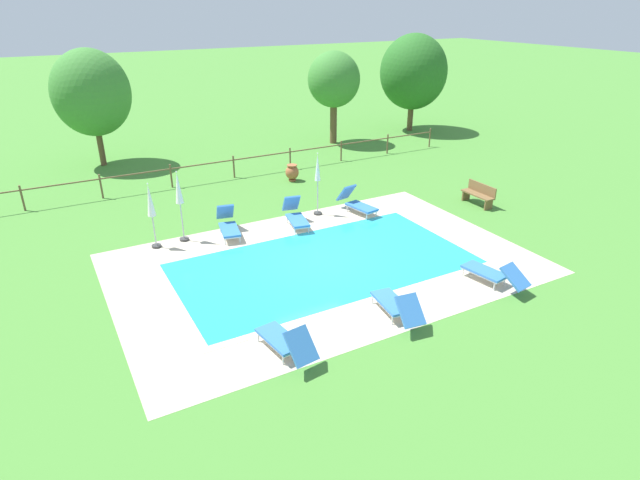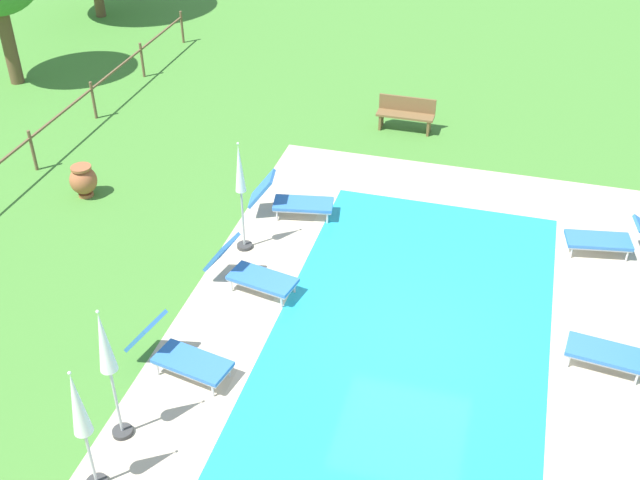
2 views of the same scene
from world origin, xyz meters
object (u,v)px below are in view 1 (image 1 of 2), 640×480
at_px(sun_lounger_north_far, 296,215).
at_px(tree_far_west, 334,80).
at_px(sun_lounger_south_near_corner, 228,225).
at_px(tree_centre, 413,72).
at_px(sun_lounger_south_mid, 396,305).
at_px(patio_umbrella_closed_row_west, 179,194).
at_px(wooden_bench_lawn_side, 479,194).
at_px(sun_lounger_north_mid, 493,273).
at_px(tree_west_mid, 91,93).
at_px(terracotta_urn_near_fence, 292,172).
at_px(patio_umbrella_closed_row_east, 151,205).
at_px(patio_umbrella_closed_row_centre, 318,175).
at_px(sun_lounger_north_near_steps, 357,203).
at_px(sun_lounger_north_end, 285,341).

relative_size(sun_lounger_north_far, tree_far_west, 0.37).
height_order(sun_lounger_south_near_corner, tree_centre, tree_centre).
height_order(sun_lounger_south_mid, patio_umbrella_closed_row_west, patio_umbrella_closed_row_west).
xyz_separation_m(sun_lounger_north_far, patio_umbrella_closed_row_west, (-4.00, 0.71, 1.30)).
bearing_deg(wooden_bench_lawn_side, sun_lounger_north_far, 167.66).
bearing_deg(sun_lounger_south_near_corner, sun_lounger_north_mid, -52.25).
height_order(sun_lounger_north_far, tree_west_mid, tree_west_mid).
distance_m(terracotta_urn_near_fence, tree_far_west, 8.02).
xyz_separation_m(sun_lounger_north_far, tree_west_mid, (-5.02, 11.75, 3.17)).
relative_size(patio_umbrella_closed_row_east, wooden_bench_lawn_side, 1.52).
xyz_separation_m(sun_lounger_north_mid, patio_umbrella_closed_row_centre, (-1.81, 7.35, 1.22)).
bearing_deg(sun_lounger_north_near_steps, sun_lounger_south_mid, -114.85).
bearing_deg(tree_west_mid, sun_lounger_south_mid, -76.24).
xyz_separation_m(sun_lounger_north_near_steps, terracotta_urn_near_fence, (-0.47, 4.81, 0.01)).
height_order(patio_umbrella_closed_row_west, patio_umbrella_closed_row_east, patio_umbrella_closed_row_west).
bearing_deg(sun_lounger_north_end, tree_west_mid, 94.04).
xyz_separation_m(patio_umbrella_closed_row_east, tree_far_west, (12.44, 9.41, 2.05)).
xyz_separation_m(sun_lounger_north_mid, tree_centre, (10.35, 17.23, 3.22)).
distance_m(tree_far_west, tree_centre, 5.97).
relative_size(sun_lounger_south_near_corner, sun_lounger_south_mid, 0.97).
xyz_separation_m(tree_far_west, tree_west_mid, (-12.48, 1.73, 0.01)).
distance_m(sun_lounger_south_near_corner, wooden_bench_lawn_side, 10.19).
relative_size(sun_lounger_north_mid, wooden_bench_lawn_side, 1.39).
xyz_separation_m(sun_lounger_north_near_steps, sun_lounger_north_far, (-2.70, -0.02, 0.00)).
distance_m(sun_lounger_south_mid, patio_umbrella_closed_row_east, 8.77).
bearing_deg(patio_umbrella_closed_row_east, tree_centre, 28.21).
xyz_separation_m(sun_lounger_south_near_corner, tree_centre, (15.88, 10.08, 3.19)).
distance_m(sun_lounger_north_far, tree_west_mid, 13.17).
bearing_deg(sun_lounger_north_mid, sun_lounger_north_end, -179.09).
relative_size(sun_lounger_north_mid, patio_umbrella_closed_row_east, 0.92).
bearing_deg(sun_lounger_north_near_steps, patio_umbrella_closed_row_west, 174.13).
distance_m(sun_lounger_north_near_steps, sun_lounger_north_end, 9.40).
relative_size(patio_umbrella_closed_row_east, tree_centre, 0.39).
height_order(patio_umbrella_closed_row_west, terracotta_urn_near_fence, patio_umbrella_closed_row_west).
xyz_separation_m(sun_lounger_north_end, sun_lounger_south_near_corner, (1.23, 7.26, 0.00)).
bearing_deg(tree_centre, sun_lounger_south_mid, -128.75).
height_order(sun_lounger_south_near_corner, patio_umbrella_closed_row_centre, patio_umbrella_closed_row_centre).
xyz_separation_m(sun_lounger_north_near_steps, patio_umbrella_closed_row_centre, (-1.45, 0.58, 1.19)).
bearing_deg(tree_centre, patio_umbrella_closed_row_centre, -140.89).
distance_m(patio_umbrella_closed_row_east, wooden_bench_lawn_side, 12.73).
bearing_deg(sun_lounger_north_far, wooden_bench_lawn_side, -12.34).
height_order(patio_umbrella_closed_row_centre, tree_centre, tree_centre).
relative_size(patio_umbrella_closed_row_centre, terracotta_urn_near_fence, 3.23).
relative_size(patio_umbrella_closed_row_west, patio_umbrella_closed_row_east, 1.10).
bearing_deg(patio_umbrella_closed_row_centre, tree_far_west, 56.61).
relative_size(wooden_bench_lawn_side, terracotta_urn_near_fence, 1.97).
height_order(sun_lounger_north_far, tree_centre, tree_centre).
relative_size(patio_umbrella_closed_row_centre, tree_far_west, 0.48).
bearing_deg(patio_umbrella_closed_row_centre, sun_lounger_north_end, -123.60).
xyz_separation_m(sun_lounger_north_near_steps, sun_lounger_north_end, (-6.40, -6.88, -0.01)).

